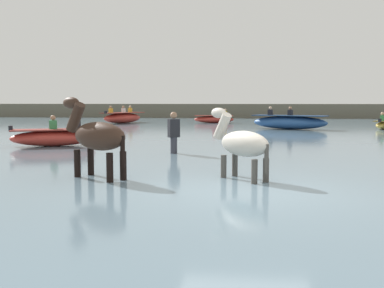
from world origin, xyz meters
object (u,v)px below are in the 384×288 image
(horse_lead_dark_bay, at_px, (97,138))
(boat_mid_outer, at_px, (54,137))
(person_spectator_far, at_px, (174,138))
(boat_far_inshore, at_px, (123,118))
(horse_trailing_pinto, at_px, (242,146))
(boat_mid_channel, at_px, (289,122))
(boat_distant_east, at_px, (214,119))

(horse_lead_dark_bay, xyz_separation_m, boat_mid_outer, (-3.72, 6.28, -0.50))
(horse_lead_dark_bay, xyz_separation_m, person_spectator_far, (0.79, 4.57, -0.34))
(boat_mid_outer, bearing_deg, boat_far_inshore, 97.76)
(horse_trailing_pinto, relative_size, person_spectator_far, 1.11)
(boat_mid_channel, bearing_deg, boat_far_inshore, 152.91)
(horse_trailing_pinto, bearing_deg, boat_distant_east, 95.96)
(boat_distant_east, xyz_separation_m, boat_mid_channel, (4.73, -6.83, 0.11))
(boat_mid_channel, distance_m, person_spectator_far, 13.29)
(boat_far_inshore, distance_m, boat_distant_east, 6.49)
(horse_trailing_pinto, xyz_separation_m, boat_mid_outer, (-6.61, 6.06, -0.37))
(person_spectator_far, bearing_deg, boat_far_inshore, 110.34)
(boat_far_inshore, xyz_separation_m, boat_mid_outer, (2.25, -16.53, -0.08))
(person_spectator_far, bearing_deg, boat_mid_channel, 70.85)
(boat_mid_outer, bearing_deg, boat_distant_east, 76.82)
(horse_trailing_pinto, distance_m, person_spectator_far, 4.83)
(boat_distant_east, distance_m, boat_mid_channel, 8.31)
(horse_lead_dark_bay, bearing_deg, boat_mid_channel, 73.27)
(boat_far_inshore, height_order, boat_mid_channel, boat_mid_channel)
(boat_mid_outer, distance_m, boat_distant_east, 18.14)
(boat_distant_east, bearing_deg, horse_trailing_pinto, -84.04)
(boat_mid_outer, relative_size, boat_mid_channel, 0.69)
(horse_lead_dark_bay, height_order, boat_mid_channel, horse_lead_dark_bay)
(horse_lead_dark_bay, distance_m, person_spectator_far, 4.65)
(boat_mid_outer, relative_size, boat_distant_east, 1.06)
(boat_mid_outer, bearing_deg, boat_mid_channel, 50.70)
(boat_mid_outer, height_order, boat_distant_east, boat_mid_outer)
(boat_distant_east, height_order, person_spectator_far, person_spectator_far)
(boat_distant_east, height_order, boat_mid_channel, boat_mid_channel)
(horse_lead_dark_bay, distance_m, boat_far_inshore, 23.59)
(horse_lead_dark_bay, distance_m, boat_distant_east, 23.96)
(boat_mid_outer, bearing_deg, horse_trailing_pinto, -42.51)
(horse_trailing_pinto, distance_m, boat_mid_outer, 8.98)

